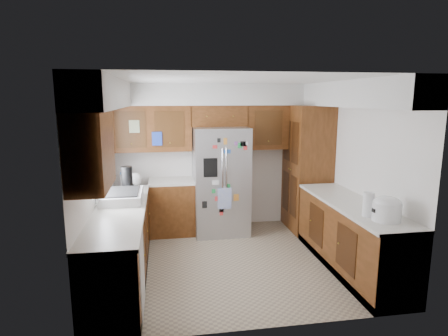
{
  "coord_description": "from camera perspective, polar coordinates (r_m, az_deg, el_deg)",
  "views": [
    {
      "loc": [
        -0.94,
        -4.87,
        2.27
      ],
      "look_at": [
        -0.08,
        0.35,
        1.28
      ],
      "focal_mm": 30.0,
      "sensor_mm": 36.0,
      "label": 1
    }
  ],
  "objects": [
    {
      "name": "paper_towel",
      "position": [
        4.64,
        21.13,
        -5.19
      ],
      "size": [
        0.13,
        0.13,
        0.28
      ],
      "primitive_type": "cylinder",
      "color": "white",
      "rests_on": "right_counter_run"
    },
    {
      "name": "floor",
      "position": [
        5.46,
        1.5,
        -13.97
      ],
      "size": [
        3.6,
        3.6,
        0.0
      ],
      "primitive_type": "plane",
      "color": "tan",
      "rests_on": "ground"
    },
    {
      "name": "fridge_top_items",
      "position": [
        6.38,
        -0.76,
        10.65
      ],
      "size": [
        0.69,
        0.31,
        0.28
      ],
      "color": "#171B9F",
      "rests_on": "bridge_cabinet"
    },
    {
      "name": "left_counter_clutter",
      "position": [
        5.86,
        -14.21,
        -1.73
      ],
      "size": [
        0.34,
        0.85,
        0.38
      ],
      "color": "black",
      "rests_on": "left_counter_run"
    },
    {
      "name": "fridge",
      "position": [
        6.3,
        -0.5,
        -1.95
      ],
      "size": [
        0.9,
        0.79,
        1.8
      ],
      "color": "gray",
      "rests_on": "ground"
    },
    {
      "name": "pantry",
      "position": [
        6.61,
        12.54,
        -0.07
      ],
      "size": [
        0.6,
        0.9,
        2.15
      ],
      "primitive_type": "cube",
      "color": "#48270D",
      "rests_on": "ground"
    },
    {
      "name": "left_counter_run",
      "position": [
        5.25,
        -13.52,
        -10.22
      ],
      "size": [
        1.36,
        3.2,
        0.92
      ],
      "color": "#48270D",
      "rests_on": "ground"
    },
    {
      "name": "rice_cooker",
      "position": [
        4.56,
        23.56,
        -5.63
      ],
      "size": [
        0.32,
        0.31,
        0.28
      ],
      "color": "white",
      "rests_on": "right_counter_run"
    },
    {
      "name": "right_counter_run",
      "position": [
        5.36,
        18.76,
        -10.17
      ],
      "size": [
        0.63,
        2.25,
        0.92
      ],
      "color": "#48270D",
      "rests_on": "ground"
    },
    {
      "name": "room_shell",
      "position": [
        5.32,
        -0.26,
        5.78
      ],
      "size": [
        3.64,
        3.24,
        2.52
      ],
      "color": "white",
      "rests_on": "ground"
    },
    {
      "name": "bridge_cabinet",
      "position": [
        6.38,
        -0.83,
        7.95
      ],
      "size": [
        0.96,
        0.34,
        0.35
      ],
      "primitive_type": "cube",
      "color": "#48270D",
      "rests_on": "fridge"
    },
    {
      "name": "sink_assembly",
      "position": [
        5.16,
        -15.26,
        -4.15
      ],
      "size": [
        0.52,
        0.7,
        0.37
      ],
      "color": "white",
      "rests_on": "left_counter_run"
    }
  ]
}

